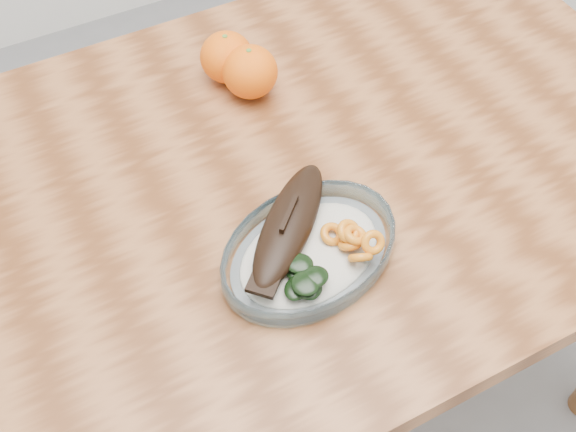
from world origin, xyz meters
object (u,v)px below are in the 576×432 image
at_px(dining_table, 301,205).
at_px(orange_left, 250,72).
at_px(plated_meal, 309,248).
at_px(orange_right, 227,57).

distance_m(dining_table, orange_left, 0.22).
bearing_deg(dining_table, plated_meal, -115.48).
xyz_separation_m(dining_table, orange_right, (-0.02, 0.22, 0.14)).
bearing_deg(orange_right, orange_left, -71.08).
height_order(orange_left, orange_right, orange_left).
bearing_deg(plated_meal, dining_table, 51.99).
distance_m(orange_left, orange_right, 0.05).
xyz_separation_m(plated_meal, orange_left, (0.07, 0.32, 0.02)).
bearing_deg(orange_right, plated_meal, -98.36).
bearing_deg(orange_left, orange_right, 108.92).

